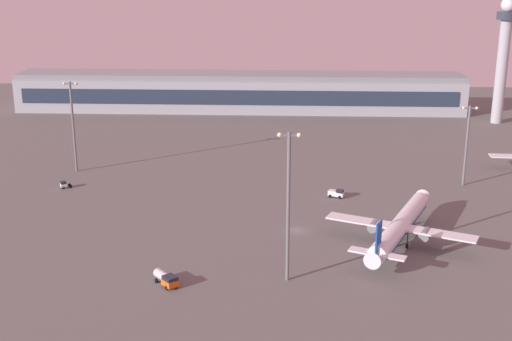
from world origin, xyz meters
name	(u,v)px	position (x,y,z in m)	size (l,w,h in m)	color
ground_plane	(296,231)	(0.00, 0.00, 0.00)	(416.00, 416.00, 0.00)	#605E5B
terminal_building	(239,92)	(-23.57, 140.91, 8.09)	(192.61, 22.40, 16.40)	#9EA3AD
control_tower	(503,53)	(82.03, 120.81, 27.96)	(8.00, 8.00, 49.10)	#A8A8B2
airplane_mid_apron	(400,226)	(23.03, -6.44, 4.19)	(32.35, 40.97, 11.10)	white
pushback_tug	(64,185)	(-64.98, 28.92, 1.07)	(3.56, 3.11, 2.05)	white
maintenance_van	(336,193)	(11.13, 24.61, 1.18)	(4.56, 3.26, 2.25)	white
fuel_truck	(166,278)	(-25.48, -29.40, 1.37)	(5.78, 6.08, 2.35)	#D85919
apron_light_central	(73,121)	(-66.54, 45.58, 15.60)	(4.80, 0.90, 27.47)	slate
apron_light_east	(288,199)	(-2.02, -26.08, 16.92)	(4.80, 0.90, 30.05)	slate
apron_light_west	(467,140)	(48.03, 37.19, 13.27)	(4.80, 0.90, 22.95)	slate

